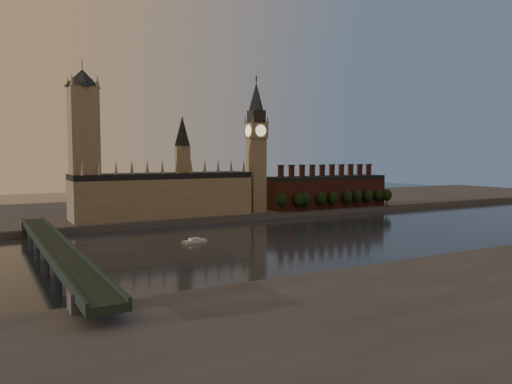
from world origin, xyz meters
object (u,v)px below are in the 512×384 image
at_px(big_ben, 256,145).
at_px(river_boat, 194,241).
at_px(victoria_tower, 84,140).
at_px(westminster_bridge, 55,250).

relative_size(big_ben, river_boat, 7.30).
distance_m(victoria_tower, westminster_bridge, 133.21).
distance_m(victoria_tower, river_boat, 116.04).
height_order(victoria_tower, river_boat, victoria_tower).
relative_size(victoria_tower, westminster_bridge, 0.54).
distance_m(victoria_tower, big_ben, 130.12).
height_order(victoria_tower, big_ben, victoria_tower).
relative_size(victoria_tower, big_ben, 1.01).
xyz_separation_m(big_ben, westminster_bridge, (-165.00, -112.70, -49.39)).
xyz_separation_m(big_ben, river_boat, (-88.60, -86.58, -55.74)).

